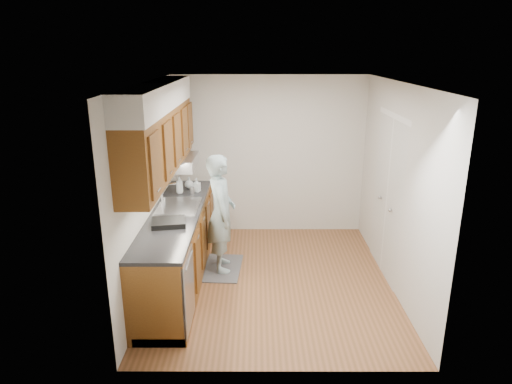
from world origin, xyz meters
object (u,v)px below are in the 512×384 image
at_px(dish_rack, 169,222).
at_px(soap_bottle_b, 197,185).
at_px(soap_bottle_c, 189,183).
at_px(soap_bottle_a, 179,184).
at_px(person, 221,206).
at_px(steel_can, 192,191).

bearing_deg(dish_rack, soap_bottle_b, 72.03).
bearing_deg(soap_bottle_b, dish_rack, -97.28).
xyz_separation_m(soap_bottle_b, soap_bottle_c, (-0.13, 0.17, -0.01)).
bearing_deg(soap_bottle_c, soap_bottle_a, -112.24).
relative_size(person, soap_bottle_a, 7.01).
height_order(soap_bottle_b, dish_rack, soap_bottle_b).
distance_m(person, soap_bottle_b, 0.66).
bearing_deg(dish_rack, steel_can, 73.16).
bearing_deg(soap_bottle_b, soap_bottle_c, 128.67).
bearing_deg(soap_bottle_b, soap_bottle_a, -162.77).
relative_size(soap_bottle_a, steel_can, 2.39).
distance_m(person, soap_bottle_a, 0.77).
bearing_deg(soap_bottle_c, dish_rack, -91.24).
distance_m(soap_bottle_a, soap_bottle_c, 0.26).
bearing_deg(steel_can, soap_bottle_a, 156.34).
xyz_separation_m(person, soap_bottle_a, (-0.61, 0.45, 0.16)).
height_order(steel_can, dish_rack, steel_can).
xyz_separation_m(person, dish_rack, (-0.54, -0.76, 0.06)).
relative_size(steel_can, dish_rack, 0.28).
bearing_deg(soap_bottle_c, soap_bottle_b, -51.33).
bearing_deg(dish_rack, person, 43.66).
relative_size(person, soap_bottle_c, 10.86).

